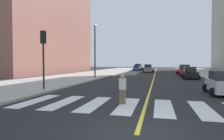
{
  "coord_description": "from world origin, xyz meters",
  "views": [
    {
      "loc": [
        0.62,
        -5.75,
        2.18
      ],
      "look_at": [
        -7.96,
        29.76,
        0.92
      ],
      "focal_mm": 30.72,
      "sensor_mm": 36.0,
      "label": 1
    }
  ],
  "objects_px": {
    "car_silver_second": "(223,83)",
    "fire_hydrant": "(218,75)",
    "car_black_sixth": "(190,73)",
    "car_gray_third": "(148,69)",
    "street_lamp": "(95,46)",
    "car_blue_fourth": "(137,68)",
    "car_red_nearest": "(184,70)",
    "pedestrian_crossing": "(123,88)",
    "car_green_fifth": "(139,67)",
    "traffic_light_far_corner": "(43,48)"
  },
  "relations": [
    {
      "from": "car_black_sixth",
      "to": "fire_hydrant",
      "type": "height_order",
      "value": "car_black_sixth"
    },
    {
      "from": "street_lamp",
      "to": "traffic_light_far_corner",
      "type": "bearing_deg",
      "value": -89.52
    },
    {
      "from": "pedestrian_crossing",
      "to": "street_lamp",
      "type": "bearing_deg",
      "value": -76.39
    },
    {
      "from": "pedestrian_crossing",
      "to": "fire_hydrant",
      "type": "bearing_deg",
      "value": -127.63
    },
    {
      "from": "car_green_fifth",
      "to": "fire_hydrant",
      "type": "bearing_deg",
      "value": -64.69
    },
    {
      "from": "car_blue_fourth",
      "to": "street_lamp",
      "type": "height_order",
      "value": "street_lamp"
    },
    {
      "from": "car_blue_fourth",
      "to": "street_lamp",
      "type": "xyz_separation_m",
      "value": [
        -2.93,
        -29.37,
        3.86
      ]
    },
    {
      "from": "car_green_fifth",
      "to": "fire_hydrant",
      "type": "distance_m",
      "value": 35.82
    },
    {
      "from": "car_silver_second",
      "to": "car_gray_third",
      "type": "xyz_separation_m",
      "value": [
        -6.86,
        32.68,
        0.13
      ]
    },
    {
      "from": "street_lamp",
      "to": "pedestrian_crossing",
      "type": "bearing_deg",
      "value": -66.64
    },
    {
      "from": "car_silver_second",
      "to": "traffic_light_far_corner",
      "type": "distance_m",
      "value": 13.59
    },
    {
      "from": "pedestrian_crossing",
      "to": "car_red_nearest",
      "type": "bearing_deg",
      "value": -113.06
    },
    {
      "from": "car_blue_fourth",
      "to": "fire_hydrant",
      "type": "relative_size",
      "value": 4.45
    },
    {
      "from": "car_silver_second",
      "to": "fire_hydrant",
      "type": "relative_size",
      "value": 4.24
    },
    {
      "from": "car_green_fifth",
      "to": "pedestrian_crossing",
      "type": "relative_size",
      "value": 2.95
    },
    {
      "from": "car_red_nearest",
      "to": "car_black_sixth",
      "type": "bearing_deg",
      "value": 86.37
    },
    {
      "from": "car_green_fifth",
      "to": "car_black_sixth",
      "type": "bearing_deg",
      "value": -69.44
    },
    {
      "from": "car_gray_third",
      "to": "street_lamp",
      "type": "xyz_separation_m",
      "value": [
        -6.51,
        -21.08,
        3.77
      ]
    },
    {
      "from": "pedestrian_crossing",
      "to": "fire_hydrant",
      "type": "height_order",
      "value": "pedestrian_crossing"
    },
    {
      "from": "car_green_fifth",
      "to": "street_lamp",
      "type": "relative_size",
      "value": 0.61
    },
    {
      "from": "car_gray_third",
      "to": "traffic_light_far_corner",
      "type": "xyz_separation_m",
      "value": [
        -6.4,
        -34.08,
        2.48
      ]
    },
    {
      "from": "car_green_fifth",
      "to": "street_lamp",
      "type": "xyz_separation_m",
      "value": [
        -2.86,
        -34.68,
        3.71
      ]
    },
    {
      "from": "car_black_sixth",
      "to": "fire_hydrant",
      "type": "distance_m",
      "value": 3.44
    },
    {
      "from": "street_lamp",
      "to": "car_gray_third",
      "type": "bearing_deg",
      "value": 72.84
    },
    {
      "from": "car_red_nearest",
      "to": "pedestrian_crossing",
      "type": "bearing_deg",
      "value": 75.49
    },
    {
      "from": "car_red_nearest",
      "to": "car_gray_third",
      "type": "xyz_separation_m",
      "value": [
        -7.18,
        9.67,
        -0.0
      ]
    },
    {
      "from": "fire_hydrant",
      "to": "street_lamp",
      "type": "distance_m",
      "value": 17.24
    },
    {
      "from": "car_silver_second",
      "to": "street_lamp",
      "type": "bearing_deg",
      "value": -39.04
    },
    {
      "from": "car_black_sixth",
      "to": "car_gray_third",
      "type": "bearing_deg",
      "value": -69.2
    },
    {
      "from": "street_lamp",
      "to": "car_black_sixth",
      "type": "bearing_deg",
      "value": 10.0
    },
    {
      "from": "street_lamp",
      "to": "car_blue_fourth",
      "type": "bearing_deg",
      "value": 84.3
    },
    {
      "from": "pedestrian_crossing",
      "to": "car_gray_third",
      "type": "bearing_deg",
      "value": -98.85
    },
    {
      "from": "car_black_sixth",
      "to": "pedestrian_crossing",
      "type": "xyz_separation_m",
      "value": [
        -6.2,
        -18.79,
        0.08
      ]
    },
    {
      "from": "car_gray_third",
      "to": "car_blue_fourth",
      "type": "relative_size",
      "value": 1.12
    },
    {
      "from": "car_gray_third",
      "to": "street_lamp",
      "type": "bearing_deg",
      "value": -109.62
    },
    {
      "from": "car_silver_second",
      "to": "car_blue_fourth",
      "type": "relative_size",
      "value": 0.95
    },
    {
      "from": "fire_hydrant",
      "to": "street_lamp",
      "type": "height_order",
      "value": "street_lamp"
    },
    {
      "from": "car_silver_second",
      "to": "car_green_fifth",
      "type": "distance_m",
      "value": 47.46
    },
    {
      "from": "street_lamp",
      "to": "fire_hydrant",
      "type": "bearing_deg",
      "value": 5.57
    },
    {
      "from": "car_red_nearest",
      "to": "pedestrian_crossing",
      "type": "relative_size",
      "value": 2.77
    },
    {
      "from": "car_red_nearest",
      "to": "car_blue_fourth",
      "type": "bearing_deg",
      "value": -60.26
    },
    {
      "from": "traffic_light_far_corner",
      "to": "car_green_fifth",
      "type": "bearing_deg",
      "value": 86.69
    },
    {
      "from": "car_blue_fourth",
      "to": "car_green_fifth",
      "type": "distance_m",
      "value": 5.31
    },
    {
      "from": "car_black_sixth",
      "to": "pedestrian_crossing",
      "type": "relative_size",
      "value": 2.4
    },
    {
      "from": "car_blue_fourth",
      "to": "car_black_sixth",
      "type": "bearing_deg",
      "value": -68.01
    },
    {
      "from": "traffic_light_far_corner",
      "to": "fire_hydrant",
      "type": "height_order",
      "value": "traffic_light_far_corner"
    },
    {
      "from": "car_silver_second",
      "to": "car_black_sixth",
      "type": "distance_m",
      "value": 13.95
    },
    {
      "from": "car_silver_second",
      "to": "car_green_fifth",
      "type": "xyz_separation_m",
      "value": [
        -10.51,
        46.28,
        0.19
      ]
    },
    {
      "from": "car_green_fifth",
      "to": "pedestrian_crossing",
      "type": "height_order",
      "value": "car_green_fifth"
    },
    {
      "from": "car_blue_fourth",
      "to": "car_silver_second",
      "type": "bearing_deg",
      "value": -74.72
    }
  ]
}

